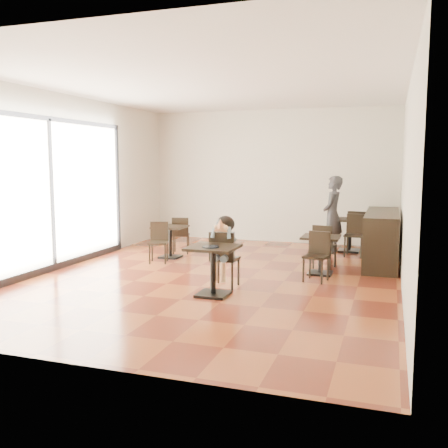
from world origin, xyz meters
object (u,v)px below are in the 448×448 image
at_px(cafe_table_mid, 320,255).
at_px(chair_left_a, 181,235).
at_px(child, 225,252).
at_px(chair_left_b, 158,243).
at_px(child_chair, 225,259).
at_px(chair_mid_a, 325,246).
at_px(chair_mid_b, 316,257).
at_px(chair_back_b, 354,236).
at_px(cafe_table_left, 170,242).
at_px(adult_patron, 332,215).
at_px(chair_back_a, 357,230).
at_px(child_table, 213,271).
at_px(cafe_table_back, 349,235).

bearing_deg(cafe_table_mid, chair_left_a, 160.53).
bearing_deg(child, chair_left_b, 143.10).
height_order(child_chair, chair_mid_a, child_chair).
bearing_deg(chair_mid_b, chair_back_b, 90.41).
relative_size(cafe_table_left, chair_left_b, 0.83).
relative_size(adult_patron, cafe_table_left, 2.54).
relative_size(cafe_table_mid, chair_mid_b, 0.83).
bearing_deg(chair_back_a, chair_back_b, 94.89).
bearing_deg(cafe_table_left, child, -46.50).
bearing_deg(child_table, cafe_table_back, 69.91).
bearing_deg(child_table, chair_mid_b, 46.37).
bearing_deg(chair_mid_a, chair_back_b, -97.54).
distance_m(cafe_table_mid, chair_back_a, 2.83).
height_order(chair_mid_b, chair_back_b, chair_back_b).
height_order(child, cafe_table_back, child).
bearing_deg(cafe_table_back, child_table, -110.09).
distance_m(child, adult_patron, 3.73).
height_order(child, chair_back_b, child).
height_order(child_table, chair_back_a, chair_back_a).
height_order(child, chair_left_a, child).
height_order(cafe_table_back, chair_back_a, chair_back_a).
relative_size(adult_patron, chair_back_a, 1.90).
relative_size(chair_mid_b, chair_left_b, 1.03).
height_order(child_table, child, child).
bearing_deg(chair_mid_a, adult_patron, -77.74).
height_order(cafe_table_mid, cafe_table_back, cafe_table_back).
height_order(cafe_table_mid, chair_mid_a, chair_mid_a).
xyz_separation_m(cafe_table_left, chair_back_a, (3.56, 2.24, 0.11)).
xyz_separation_m(child, adult_patron, (1.25, 3.51, 0.27)).
relative_size(child, cafe_table_mid, 1.65).
xyz_separation_m(child_table, cafe_table_back, (1.59, 4.36, -0.01)).
height_order(child_table, chair_back_b, chair_back_b).
bearing_deg(chair_mid_b, cafe_table_left, 171.17).
distance_m(child, cafe_table_mid, 1.89).
height_order(cafe_table_mid, chair_left_b, chair_left_b).
bearing_deg(chair_left_a, chair_mid_a, 152.36).
xyz_separation_m(adult_patron, cafe_table_mid, (0.05, -2.14, -0.49)).
bearing_deg(chair_back_a, cafe_table_left, 37.15).
bearing_deg(chair_mid_a, chair_mid_b, 100.64).
xyz_separation_m(child_table, cafe_table_left, (-1.82, 2.46, -0.04)).
height_order(adult_patron, cafe_table_back, adult_patron).
distance_m(child, cafe_table_back, 4.13).
bearing_deg(cafe_table_back, child, -112.72).
relative_size(chair_mid_b, chair_back_b, 0.93).
distance_m(cafe_table_back, chair_mid_b, 3.01).
distance_m(chair_mid_b, chair_back_b, 2.48).
relative_size(child_chair, child, 0.79).
bearing_deg(cafe_table_back, child_chair, -112.72).
bearing_deg(cafe_table_mid, chair_back_a, 81.03).
xyz_separation_m(child_table, chair_left_a, (-1.82, 3.01, 0.02)).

